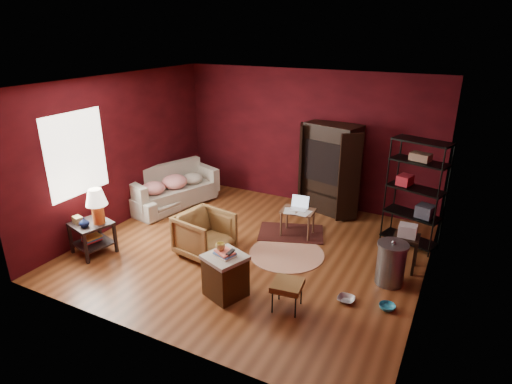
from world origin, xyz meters
The scene contains 18 objects.
room centered at (-0.04, -0.01, 1.40)m, with size 5.54×5.04×2.84m.
sofa centered at (-2.36, 0.99, 0.38)m, with size 1.95×0.57×0.76m, color #ADA595.
armchair centered at (-0.61, -0.47, 0.40)m, with size 0.78×0.73×0.81m, color black.
pet_bowl_steel centered at (1.86, -0.68, 0.12)m, with size 0.24×0.06×0.24m, color #AAADB1.
pet_bowl_turquoise centered at (2.41, -0.60, 0.11)m, with size 0.22×0.07×0.22m, color teal.
vase centered at (-2.28, -1.42, 0.63)m, with size 0.16×0.17×0.16m, color #0D1841.
mug centered at (0.22, -1.30, 0.77)m, with size 0.13×0.10×0.13m, color #DBC76B.
side_table centered at (-2.25, -1.23, 0.69)m, with size 0.71×0.71×1.15m.
sofa_cushions centered at (-2.40, 0.99, 0.38)m, with size 1.34×2.01×0.78m.
hamper centered at (0.29, -1.31, 0.33)m, with size 0.66×0.66×0.73m.
footstool centered at (1.19, -1.20, 0.35)m, with size 0.44×0.44×0.41m.
rug_round centered at (0.60, 0.16, 0.01)m, with size 1.33×1.33×0.01m.
rug_oriental centered at (0.37, 0.90, 0.02)m, with size 1.37×1.13×0.01m.
laptop_desk centered at (0.49, 0.90, 0.45)m, with size 0.62×0.51×0.73m.
tv_armoire centered at (0.63, 2.22, 0.95)m, with size 1.39×0.98×1.82m.
wire_shelving centered at (2.37, 1.45, 1.03)m, with size 1.00×0.64×1.88m.
small_stand centered at (2.41, 0.59, 0.56)m, with size 0.39×0.39×0.75m.
trash_can centered at (2.30, 0.06, 0.33)m, with size 0.52×0.52×0.71m.
Camera 1 is at (3.03, -5.70, 3.58)m, focal length 30.00 mm.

